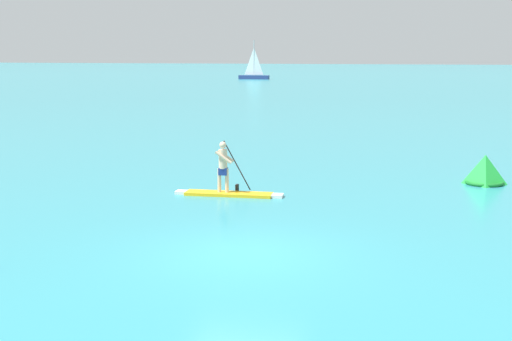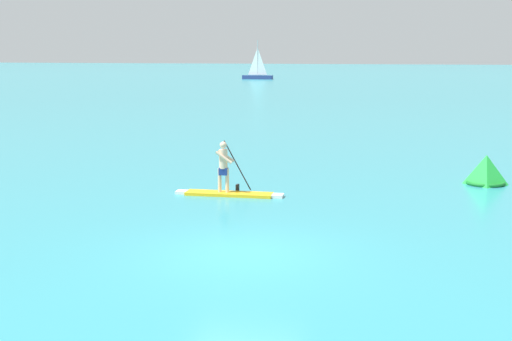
# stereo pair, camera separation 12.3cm
# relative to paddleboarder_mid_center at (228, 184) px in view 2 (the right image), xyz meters

# --- Properties ---
(ground) EXTENTS (440.00, 440.00, 0.00)m
(ground) POSITION_rel_paddleboarder_mid_center_xyz_m (2.03, -6.11, -0.36)
(ground) COLOR teal
(paddleboarder_mid_center) EXTENTS (3.37, 0.88, 1.71)m
(paddleboarder_mid_center) POSITION_rel_paddleboarder_mid_center_xyz_m (0.00, 0.00, 0.00)
(paddleboarder_mid_center) COLOR yellow
(paddleboarder_mid_center) RESTS_ON ground
(race_marker_buoy) EXTENTS (1.28, 1.28, 0.99)m
(race_marker_buoy) POSITION_rel_paddleboarder_mid_center_xyz_m (7.83, 3.74, 0.07)
(race_marker_buoy) COLOR green
(race_marker_buoy) RESTS_ON ground
(sailboat_left_horizon) EXTENTS (4.70, 1.13, 5.94)m
(sailboat_left_horizon) POSITION_rel_paddleboarder_mid_center_xyz_m (-19.77, 87.07, 0.46)
(sailboat_left_horizon) COLOR navy
(sailboat_left_horizon) RESTS_ON ground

